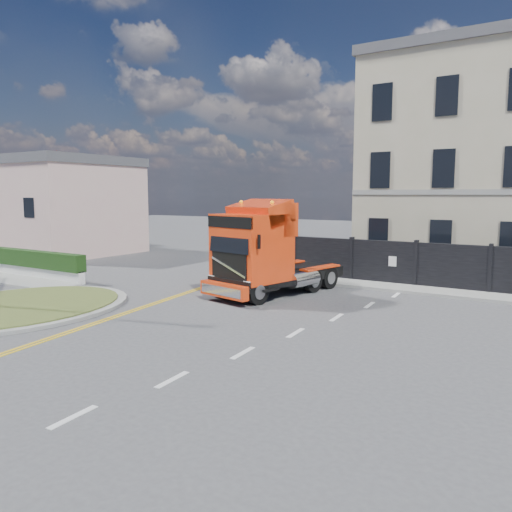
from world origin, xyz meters
The scene contains 10 objects.
ground centered at (0.00, 0.00, 0.00)m, with size 120.00×120.00×0.00m, color #424244.
traffic_island centered at (-7.00, -3.00, 0.08)m, with size 6.80×6.80×0.17m.
hedge_wall centered at (-13.00, 1.50, 0.74)m, with size 8.00×0.55×1.35m.
pavement_side centered at (-13.00, 0.40, 0.05)m, with size 8.50×1.80×0.10m, color gray.
seaside_bldg_pink centered at (-20.00, 9.00, 3.00)m, with size 8.00×8.00×6.00m, color beige.
seaside_bldg_cream centered at (-28.00, 11.00, 2.50)m, with size 9.00×8.00×5.00m, color beige.
hoarding_fence centered at (6.55, 9.00, 1.00)m, with size 18.80×0.25×2.00m.
georgian_building centered at (6.00, 16.50, 5.77)m, with size 12.30×10.30×12.80m.
pavement_far centered at (6.00, 8.10, 0.06)m, with size 20.00×1.60×0.12m, color gray.
truck centered at (-0.77, 3.78, 1.69)m, with size 3.60×6.64×3.77m.
Camera 1 is at (9.63, -13.23, 4.10)m, focal length 35.00 mm.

